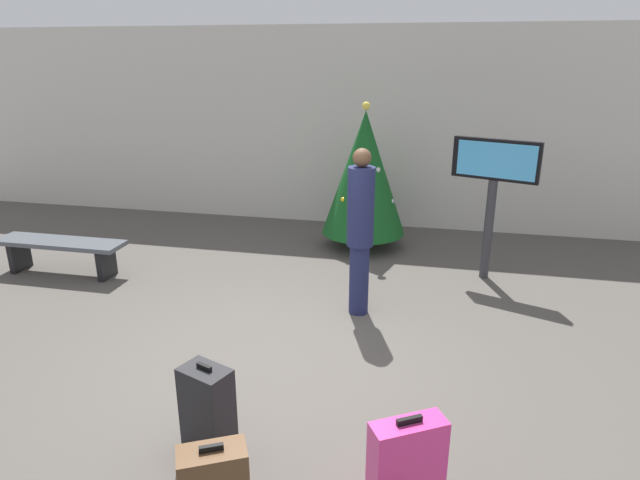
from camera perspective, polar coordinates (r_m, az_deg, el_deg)
ground_plane at (r=5.46m, az=-5.09°, el=-12.79°), size 16.00×16.00×0.00m
back_wall at (r=9.49m, az=3.49°, el=11.64°), size 16.00×0.20×3.33m
holiday_tree at (r=8.25m, az=4.69°, el=7.02°), size 1.28×1.28×2.22m
flight_info_kiosk at (r=7.32m, az=17.78°, el=6.06°), size 1.06×0.46×1.86m
waiting_bench at (r=8.17m, az=-25.62°, el=-0.77°), size 1.80×0.44×0.48m
traveller_0 at (r=6.05m, az=4.25°, el=1.27°), size 0.41×0.41×1.92m
suitcase_1 at (r=3.74m, az=9.04°, el=-23.00°), size 0.50×0.40×0.79m
suitcase_4 at (r=4.38m, az=-11.76°, el=-16.81°), size 0.44×0.37×0.70m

